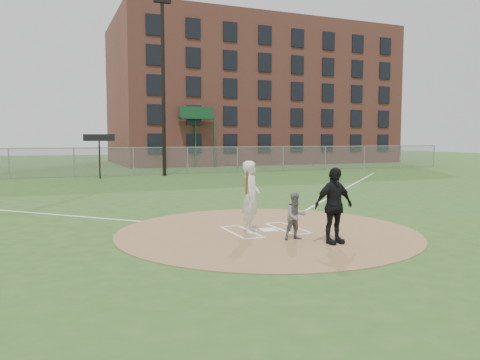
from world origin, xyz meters
name	(u,v)px	position (x,y,z in m)	size (l,w,h in m)	color
ground	(267,232)	(0.00, 0.00, 0.00)	(140.00, 140.00, 0.00)	#2C541C
dirt_circle	(267,231)	(0.00, 0.00, 0.01)	(8.40, 8.40, 0.02)	#9B7549
home_plate	(268,230)	(0.06, 0.06, 0.04)	(0.47, 0.47, 0.03)	silver
foul_line_first	(346,188)	(9.00, 9.00, 0.01)	(0.10, 24.00, 0.01)	white
catcher	(296,216)	(0.19, -1.29, 0.63)	(0.59, 0.46, 1.22)	slate
umpire	(334,206)	(0.84, -2.03, 0.97)	(1.11, 0.46, 1.89)	black
batters_boxes	(265,230)	(0.00, 0.15, 0.03)	(2.08, 1.88, 0.01)	white
batter_at_plate	(251,197)	(-0.49, 0.00, 1.02)	(0.84, 1.13, 1.98)	white
outfield_fence	(133,161)	(0.00, 22.00, 1.02)	(56.08, 0.08, 2.03)	slate
brick_warehouse	(250,96)	(16.00, 37.96, 7.50)	(30.00, 17.17, 15.00)	#9E5244
light_pole	(163,82)	(2.00, 21.00, 6.61)	(1.20, 0.30, 12.22)	black
scoreboard_sign	(99,142)	(-2.50, 20.20, 2.39)	(2.00, 0.10, 2.93)	black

